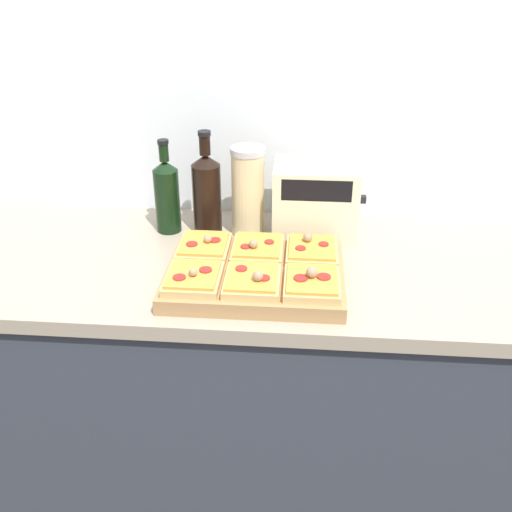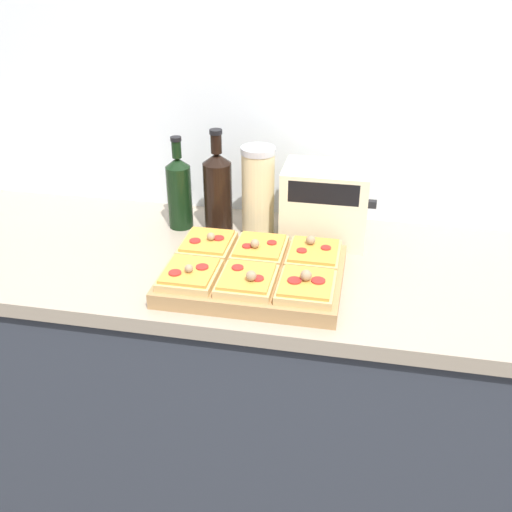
% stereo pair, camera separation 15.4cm
% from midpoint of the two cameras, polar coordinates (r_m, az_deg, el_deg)
% --- Properties ---
extents(wall_back, '(6.00, 0.06, 2.50)m').
position_cam_midpoint_polar(wall_back, '(1.85, 6.57, 13.52)').
color(wall_back, silver).
rests_on(wall_back, ground_plane).
extents(kitchen_counter, '(2.63, 0.67, 0.93)m').
position_cam_midpoint_polar(kitchen_counter, '(1.91, 4.22, -12.89)').
color(kitchen_counter, '#333842').
rests_on(kitchen_counter, ground_plane).
extents(cutting_board, '(0.45, 0.35, 0.04)m').
position_cam_midpoint_polar(cutting_board, '(1.53, 2.66, -1.92)').
color(cutting_board, '#A37A4C').
rests_on(cutting_board, kitchen_counter).
extents(pizza_slice_back_left, '(0.13, 0.16, 0.05)m').
position_cam_midpoint_polar(pizza_slice_back_left, '(1.61, -1.92, 1.09)').
color(pizza_slice_back_left, tan).
rests_on(pizza_slice_back_left, cutting_board).
extents(pizza_slice_back_center, '(0.13, 0.16, 0.05)m').
position_cam_midpoint_polar(pizza_slice_back_center, '(1.59, 3.13, 0.62)').
color(pizza_slice_back_center, tan).
rests_on(pizza_slice_back_center, cutting_board).
extents(pizza_slice_back_right, '(0.13, 0.16, 0.05)m').
position_cam_midpoint_polar(pizza_slice_back_right, '(1.58, 8.31, 0.16)').
color(pizza_slice_back_right, tan).
rests_on(pizza_slice_back_right, cutting_board).
extents(pizza_slice_front_left, '(0.13, 0.16, 0.05)m').
position_cam_midpoint_polar(pizza_slice_front_left, '(1.47, -3.36, -1.83)').
color(pizza_slice_front_left, tan).
rests_on(pizza_slice_front_left, cutting_board).
extents(pizza_slice_front_center, '(0.13, 0.16, 0.05)m').
position_cam_midpoint_polar(pizza_slice_front_center, '(1.44, 2.20, -2.38)').
color(pizza_slice_front_center, tan).
rests_on(pizza_slice_front_center, cutting_board).
extents(pizza_slice_front_right, '(0.13, 0.16, 0.06)m').
position_cam_midpoint_polar(pizza_slice_front_right, '(1.43, 7.88, -2.91)').
color(pizza_slice_front_right, tan).
rests_on(pizza_slice_front_right, cutting_board).
extents(olive_oil_bottle, '(0.07, 0.07, 0.28)m').
position_cam_midpoint_polar(olive_oil_bottle, '(1.79, -4.89, 6.14)').
color(olive_oil_bottle, black).
rests_on(olive_oil_bottle, kitchen_counter).
extents(wine_bottle, '(0.08, 0.08, 0.31)m').
position_cam_midpoint_polar(wine_bottle, '(1.76, -1.17, 6.22)').
color(wine_bottle, black).
rests_on(wine_bottle, kitchen_counter).
extents(grain_jar_tall, '(0.10, 0.10, 0.27)m').
position_cam_midpoint_polar(grain_jar_tall, '(1.74, 2.74, 6.12)').
color(grain_jar_tall, beige).
rests_on(grain_jar_tall, kitchen_counter).
extents(toaster_oven, '(0.26, 0.17, 0.22)m').
position_cam_midpoint_polar(toaster_oven, '(1.73, 9.14, 4.86)').
color(toaster_oven, beige).
rests_on(toaster_oven, kitchen_counter).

